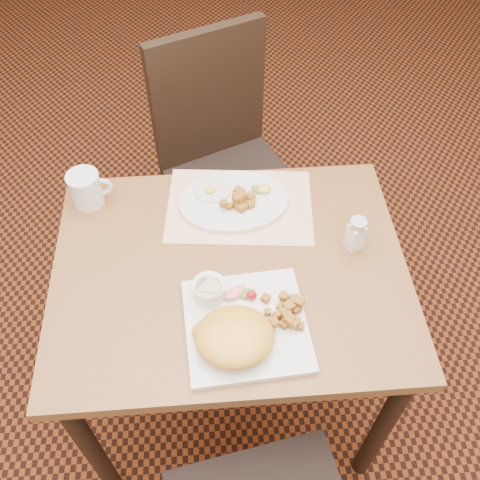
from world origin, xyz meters
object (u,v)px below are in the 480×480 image
at_px(table, 231,292).
at_px(coffee_mug, 87,189).
at_px(plate_square, 246,325).
at_px(plate_oval, 233,202).
at_px(chair_far, 224,155).
at_px(salt_shaker, 356,234).

xyz_separation_m(table, coffee_mug, (-0.38, 0.26, 0.16)).
distance_m(plate_square, coffee_mug, 0.59).
relative_size(plate_square, plate_oval, 0.92).
height_order(plate_oval, coffee_mug, coffee_mug).
distance_m(plate_square, plate_oval, 0.39).
relative_size(table, plate_square, 3.21).
distance_m(table, coffee_mug, 0.48).
height_order(chair_far, plate_square, chair_far).
height_order(table, plate_oval, plate_oval).
xyz_separation_m(table, plate_square, (0.03, -0.17, 0.12)).
xyz_separation_m(salt_shaker, coffee_mug, (-0.70, 0.21, -0.00)).
bearing_deg(chair_far, table, 65.28).
xyz_separation_m(chair_far, plate_oval, (0.01, -0.44, 0.22)).
xyz_separation_m(chair_far, plate_square, (0.01, -0.83, 0.22)).
xyz_separation_m(plate_square, salt_shaker, (0.30, 0.22, 0.04)).
bearing_deg(plate_oval, chair_far, 90.73).
xyz_separation_m(chair_far, salt_shaker, (0.31, -0.61, 0.26)).
bearing_deg(chair_far, plate_square, 67.43).
bearing_deg(plate_oval, table, -96.11).
height_order(plate_square, coffee_mug, coffee_mug).
xyz_separation_m(plate_square, coffee_mug, (-0.40, 0.43, 0.04)).
height_order(chair_far, coffee_mug, chair_far).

